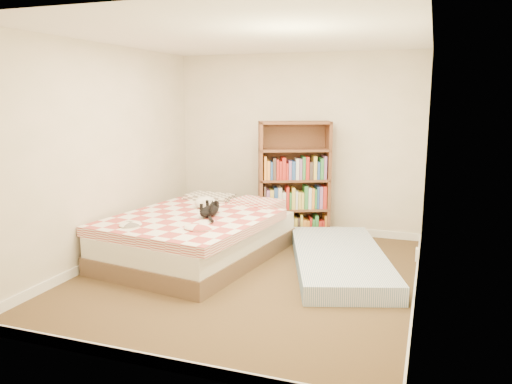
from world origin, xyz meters
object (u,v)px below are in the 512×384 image
(floor_mattress, at_px, (339,260))
(white_dog, at_px, (205,202))
(bookshelf, at_px, (294,196))
(black_cat, at_px, (211,210))
(bed, at_px, (199,235))

(floor_mattress, height_order, white_dog, white_dog)
(bookshelf, xyz_separation_m, white_dog, (-0.90, -0.93, 0.03))
(floor_mattress, bearing_deg, white_dog, 156.77)
(floor_mattress, relative_size, white_dog, 6.35)
(bookshelf, bearing_deg, white_dog, -157.46)
(black_cat, bearing_deg, bed, 157.64)
(bookshelf, relative_size, white_dog, 4.69)
(bookshelf, relative_size, floor_mattress, 0.74)
(bed, bearing_deg, white_dog, 108.85)
(white_dog, bearing_deg, black_cat, -44.53)
(bed, distance_m, black_cat, 0.38)
(white_dog, bearing_deg, bed, -67.30)
(bed, distance_m, bookshelf, 1.53)
(white_dog, bearing_deg, floor_mattress, 7.19)
(bed, xyz_separation_m, black_cat, (0.18, -0.05, 0.33))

